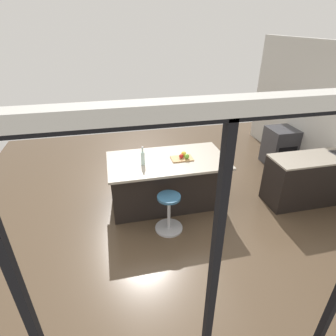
% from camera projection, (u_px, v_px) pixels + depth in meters
% --- Properties ---
extents(ground_plane, '(7.76, 7.76, 0.00)m').
position_uv_depth(ground_plane, '(179.00, 203.00, 5.00)').
color(ground_plane, brown).
extents(window_panel_rear, '(5.97, 0.12, 2.65)m').
position_uv_depth(window_panel_rear, '(286.00, 275.00, 1.90)').
color(window_panel_rear, beige).
rests_on(window_panel_rear, ground_plane).
extents(sink_cabinet, '(2.18, 0.60, 1.17)m').
position_uv_depth(sink_cabinet, '(325.00, 177.00, 4.95)').
color(sink_cabinet, black).
rests_on(sink_cabinet, ground_plane).
extents(oven_range, '(0.60, 0.61, 0.86)m').
position_uv_depth(oven_range, '(280.00, 147.00, 6.19)').
color(oven_range, '#38383D').
rests_on(oven_range, ground_plane).
extents(kitchen_island, '(1.99, 1.09, 0.90)m').
position_uv_depth(kitchen_island, '(167.00, 181.00, 4.82)').
color(kitchen_island, black).
rests_on(kitchen_island, ground_plane).
extents(stool_by_window, '(0.44, 0.44, 0.63)m').
position_uv_depth(stool_by_window, '(169.00, 214.00, 4.25)').
color(stool_by_window, '#B7B7BC').
rests_on(stool_by_window, ground_plane).
extents(cutting_board, '(0.36, 0.24, 0.02)m').
position_uv_depth(cutting_board, '(182.00, 159.00, 4.58)').
color(cutting_board, tan).
rests_on(cutting_board, kitchen_island).
extents(apple_yellow, '(0.08, 0.08, 0.08)m').
position_uv_depth(apple_yellow, '(184.00, 154.00, 4.62)').
color(apple_yellow, gold).
rests_on(apple_yellow, cutting_board).
extents(apple_red, '(0.07, 0.07, 0.07)m').
position_uv_depth(apple_red, '(181.00, 156.00, 4.55)').
color(apple_red, red).
rests_on(apple_red, cutting_board).
extents(apple_green, '(0.08, 0.08, 0.08)m').
position_uv_depth(apple_green, '(187.00, 156.00, 4.53)').
color(apple_green, '#609E2D').
rests_on(apple_green, cutting_board).
extents(water_bottle, '(0.06, 0.06, 0.31)m').
position_uv_depth(water_bottle, '(143.00, 158.00, 4.34)').
color(water_bottle, silver).
rests_on(water_bottle, kitchen_island).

